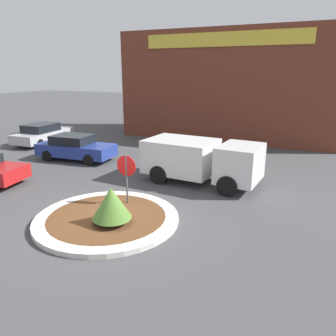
% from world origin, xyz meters
% --- Properties ---
extents(ground_plane, '(120.00, 120.00, 0.00)m').
position_xyz_m(ground_plane, '(0.00, 0.00, 0.00)').
color(ground_plane, '#474749').
extents(traffic_island, '(4.84, 4.84, 0.17)m').
position_xyz_m(traffic_island, '(0.00, 0.00, 0.08)').
color(traffic_island, beige).
rests_on(traffic_island, ground_plane).
extents(stop_sign, '(0.77, 0.07, 2.00)m').
position_xyz_m(stop_sign, '(0.04, 1.29, 1.39)').
color(stop_sign, '#4C4C51').
rests_on(stop_sign, ground_plane).
extents(island_shrub, '(1.27, 1.27, 1.20)m').
position_xyz_m(island_shrub, '(0.45, -0.35, 0.86)').
color(island_shrub, brown).
rests_on(island_shrub, traffic_island).
extents(utility_truck, '(5.30, 2.71, 1.91)m').
position_xyz_m(utility_truck, '(1.55, 5.10, 1.11)').
color(utility_truck, silver).
rests_on(utility_truck, ground_plane).
extents(storefront_building, '(15.57, 6.07, 7.66)m').
position_xyz_m(storefront_building, '(0.11, 16.66, 3.83)').
color(storefront_building, brown).
rests_on(storefront_building, ground_plane).
extents(parked_sedan_silver, '(2.06, 4.61, 1.40)m').
position_xyz_m(parked_sedan_silver, '(-11.14, 8.63, 0.70)').
color(parked_sedan_silver, '#B7B7BC').
rests_on(parked_sedan_silver, ground_plane).
extents(parked_sedan_blue, '(4.48, 2.10, 1.42)m').
position_xyz_m(parked_sedan_blue, '(-6.18, 5.99, 0.72)').
color(parked_sedan_blue, navy).
rests_on(parked_sedan_blue, ground_plane).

